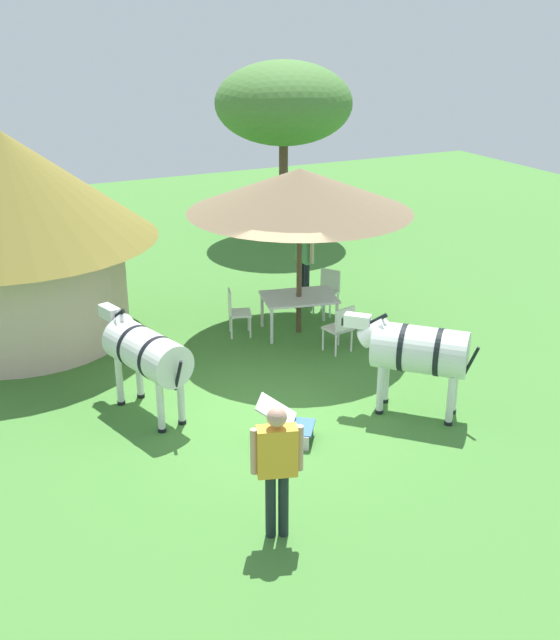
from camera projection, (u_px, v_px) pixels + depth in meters
ground_plane at (268, 401)px, 12.40m from camera, size 36.00×36.00×0.00m
thatched_hut at (12, 223)px, 14.09m from camera, size 5.32×5.32×3.90m
shade_umbrella at (300, 190)px, 14.03m from camera, size 4.19×4.19×3.20m
patio_dining_table at (299, 300)px, 14.83m from camera, size 1.57×1.27×0.74m
patio_chair_west_end at (235, 310)px, 14.73m from camera, size 0.54×0.55×0.90m
patio_chair_near_lawn at (341, 326)px, 13.97m from camera, size 0.51×0.50×0.90m
patio_chair_near_hut at (328, 288)px, 15.87m from camera, size 0.59×0.60×0.90m
guest_beside_umbrella at (305, 254)px, 16.42m from camera, size 0.25×0.60×1.69m
standing_watcher at (277, 461)px, 8.84m from camera, size 0.59×0.35×1.72m
striped_lounge_chair at (287, 424)px, 11.19m from camera, size 0.97×0.90×0.61m
zebra_nearest_camera at (145, 352)px, 11.66m from camera, size 1.06×2.15×1.57m
zebra_by_umbrella at (417, 350)px, 11.65m from camera, size 1.65×1.67×1.60m
acacia_tree_right_background at (284, 103)px, 20.27m from camera, size 3.65×3.65×4.68m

